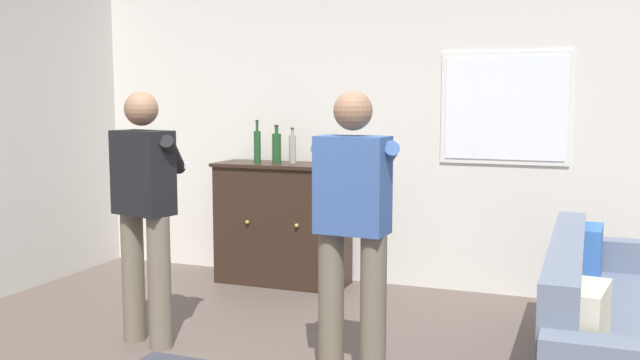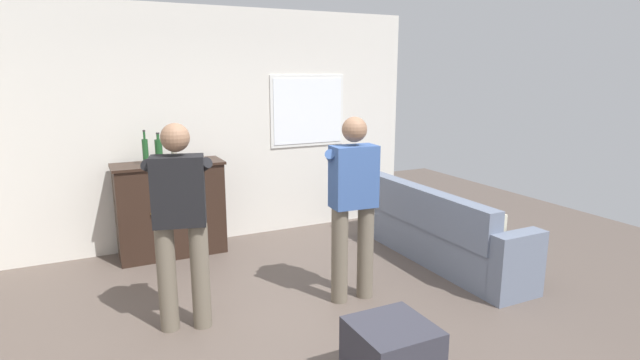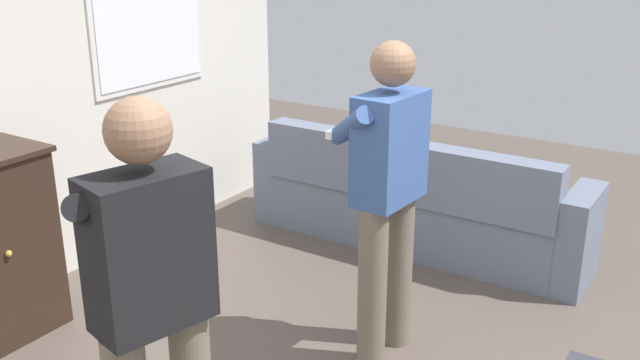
% 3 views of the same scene
% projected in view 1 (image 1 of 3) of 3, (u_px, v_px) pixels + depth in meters
% --- Properties ---
extents(wall_back_with_window, '(5.20, 0.15, 2.80)m').
position_uv_depth(wall_back_with_window, '(367.00, 125.00, 6.28)').
color(wall_back_with_window, silver).
rests_on(wall_back_with_window, ground).
extents(couch, '(0.57, 2.47, 0.83)m').
position_uv_depth(couch, '(594.00, 329.00, 4.07)').
color(couch, slate).
rests_on(couch, ground).
extents(sideboard_cabinet, '(1.19, 0.49, 1.07)m').
position_uv_depth(sideboard_cabinet, '(283.00, 223.00, 6.28)').
color(sideboard_cabinet, black).
rests_on(sideboard_cabinet, ground).
extents(bottle_wine_green, '(0.06, 0.06, 0.31)m').
position_uv_depth(bottle_wine_green, '(292.00, 149.00, 6.21)').
color(bottle_wine_green, gray).
rests_on(bottle_wine_green, sideboard_cabinet).
extents(bottle_liquor_amber, '(0.06, 0.06, 0.38)m').
position_uv_depth(bottle_liquor_amber, '(257.00, 146.00, 6.26)').
color(bottle_liquor_amber, '#1E4C23').
rests_on(bottle_liquor_amber, sideboard_cabinet).
extents(bottle_spirits_clear, '(0.08, 0.08, 0.33)m').
position_uv_depth(bottle_spirits_clear, '(277.00, 147.00, 6.28)').
color(bottle_spirits_clear, '#1E4C23').
rests_on(bottle_spirits_clear, sideboard_cabinet).
extents(person_standing_left, '(0.54, 0.51, 1.68)m').
position_uv_depth(person_standing_left, '(145.00, 205.00, 4.68)').
color(person_standing_left, '#6B6051').
rests_on(person_standing_left, ground).
extents(person_standing_right, '(0.56, 0.49, 1.68)m').
position_uv_depth(person_standing_right, '(353.00, 223.00, 4.03)').
color(person_standing_right, '#6B6051').
rests_on(person_standing_right, ground).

